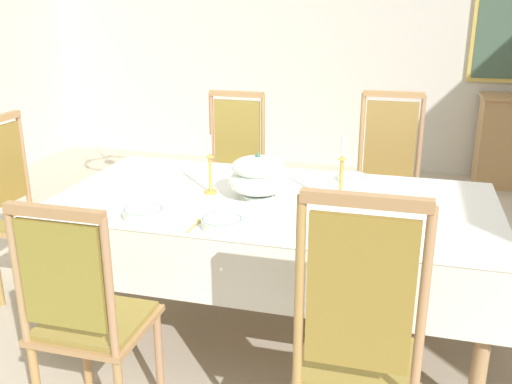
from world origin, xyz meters
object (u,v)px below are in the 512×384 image
object	(u,v)px
candlestick_west	(210,171)
chair_head_west	(26,207)
dining_table	(273,212)
bowl_far_left	(143,213)
bowl_near_left	(222,222)
bowl_far_right	(352,177)
bowl_near_right	(341,236)
spoon_secondary	(369,240)
spoon_primary	(199,222)
chair_north_a	(232,173)
chair_south_b	(358,347)
chair_south_a	(86,315)
soup_tureen	(258,176)
candlestick_east	(341,178)
chair_north_b	(386,183)

from	to	relation	value
candlestick_west	chair_head_west	bearing A→B (deg)	180.00
dining_table	bowl_far_left	bearing A→B (deg)	-141.06
bowl_near_left	bowl_far_right	distance (m)	1.02
bowl_near_right	spoon_secondary	distance (m)	0.12
bowl_near_right	spoon_primary	world-z (taller)	bowl_near_right
chair_head_west	bowl_far_right	bearing A→B (deg)	102.66
chair_north_a	chair_south_b	world-z (taller)	chair_south_b
bowl_near_right	chair_south_a	bearing A→B (deg)	-150.92
soup_tureen	candlestick_east	distance (m)	0.44
bowl_near_left	bowl_near_right	bearing A→B (deg)	-0.33
chair_south_b	spoon_secondary	distance (m)	0.59
spoon_primary	soup_tureen	bearing A→B (deg)	69.94
chair_south_a	candlestick_east	xyz separation A→B (m)	(0.89, 0.99, 0.36)
bowl_far_left	bowl_far_right	bearing A→B (deg)	43.65
chair_north_b	bowl_far_left	bearing A→B (deg)	52.72
chair_north_b	bowl_far_right	distance (m)	0.62
chair_north_a	chair_north_b	xyz separation A→B (m)	(1.09, 0.00, 0.01)
chair_head_west	bowl_far_left	world-z (taller)	chair_head_west
chair_north_b	bowl_near_left	world-z (taller)	chair_north_b
chair_south_a	chair_north_b	distance (m)	2.26
chair_south_b	bowl_far_left	distance (m)	1.24
chair_south_a	spoon_primary	distance (m)	0.66
chair_north_a	spoon_secondary	world-z (taller)	chair_north_a
candlestick_east	chair_north_b	bearing A→B (deg)	78.74
dining_table	candlestick_west	distance (m)	0.41
chair_south_b	candlestick_east	bearing A→B (deg)	101.25
chair_south_a	chair_head_west	xyz separation A→B (m)	(-1.00, 0.99, 0.02)
dining_table	candlestick_west	size ratio (longest dim) A/B	7.07
dining_table	bowl_far_left	world-z (taller)	bowl_far_left
candlestick_west	spoon_primary	world-z (taller)	candlestick_west
chair_south_b	candlestick_east	distance (m)	1.06
chair_north_b	spoon_primary	world-z (taller)	chair_north_b
candlestick_west	spoon_secondary	bearing A→B (deg)	-26.05
candlestick_west	bowl_far_left	distance (m)	0.49
chair_south_b	candlestick_west	world-z (taller)	chair_south_b
chair_south_b	chair_north_b	size ratio (longest dim) A/B	1.01
chair_north_a	spoon_secondary	bearing A→B (deg)	127.00
chair_head_west	spoon_secondary	xyz separation A→B (m)	(2.08, -0.43, 0.20)
spoon_primary	candlestick_west	bearing A→B (deg)	104.19
spoon_secondary	chair_north_a	bearing A→B (deg)	144.19
chair_south_a	candlestick_east	world-z (taller)	candlestick_east
bowl_far_left	chair_north_b	bearing A→B (deg)	52.72
bowl_near_left	spoon_primary	world-z (taller)	bowl_near_left
candlestick_east	candlestick_west	bearing A→B (deg)	180.00
spoon_secondary	candlestick_west	bearing A→B (deg)	171.14
chair_north_a	spoon_primary	distance (m)	1.46
chair_north_b	chair_head_west	size ratio (longest dim) A/B	1.06
dining_table	chair_south_a	size ratio (longest dim) A/B	2.12
dining_table	bowl_near_right	xyz separation A→B (m)	(0.41, -0.46, 0.10)
chair_north_a	bowl_near_left	xyz separation A→B (m)	(0.41, -1.44, 0.21)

